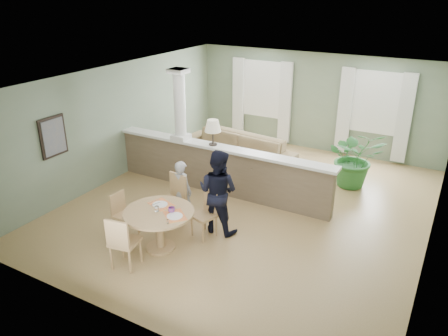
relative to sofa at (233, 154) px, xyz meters
The scene contains 12 objects.
ground 1.95m from the sofa, 49.79° to the right, with size 8.00×8.00×0.00m, color tan.
room_shell 1.99m from the sofa, 34.47° to the right, with size 7.02×8.02×2.71m.
pony_wall 1.30m from the sofa, 79.20° to the right, with size 5.32×0.38×2.70m.
sofa is the anchor object (origin of this frame).
houseplant 2.94m from the sofa, 11.58° to the left, with size 1.26×1.09×1.39m, color #2B6D2E.
dining_table 3.79m from the sofa, 81.35° to the right, with size 1.24×1.24×0.84m.
chair_far_boy 2.86m from the sofa, 85.27° to the right, with size 0.52×0.52×1.00m.
chair_far_man 3.12m from the sofa, 70.61° to the right, with size 0.50×0.50×0.88m.
chair_near 4.54m from the sofa, 84.99° to the right, with size 0.50×0.50×0.96m.
chair_side 3.70m from the sofa, 95.31° to the right, with size 0.40×0.40×0.84m.
child_person 2.69m from the sofa, 83.60° to the right, with size 0.46×0.30×1.25m, color #9A9A9F.
man_person 2.95m from the sofa, 67.10° to the right, with size 0.79×0.62×1.64m, color black.
Camera 1 is at (3.59, -7.54, 4.38)m, focal length 35.00 mm.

